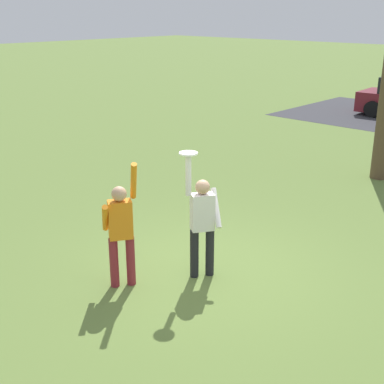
% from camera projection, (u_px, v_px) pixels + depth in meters
% --- Properties ---
extents(ground_plane, '(120.00, 120.00, 0.00)m').
position_uv_depth(ground_plane, '(207.00, 271.00, 8.68)').
color(ground_plane, olive).
extents(person_catcher, '(0.53, 0.59, 2.08)m').
position_uv_depth(person_catcher, '(202.00, 220.00, 8.23)').
color(person_catcher, black).
rests_on(person_catcher, ground_plane).
extents(person_defender, '(0.62, 0.66, 2.04)m').
position_uv_depth(person_defender, '(121.00, 228.00, 7.93)').
color(person_defender, maroon).
rests_on(person_defender, ground_plane).
extents(frisbee_disc, '(0.29, 0.29, 0.02)m').
position_uv_depth(frisbee_disc, '(188.00, 153.00, 7.81)').
color(frisbee_disc, white).
rests_on(frisbee_disc, person_catcher).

